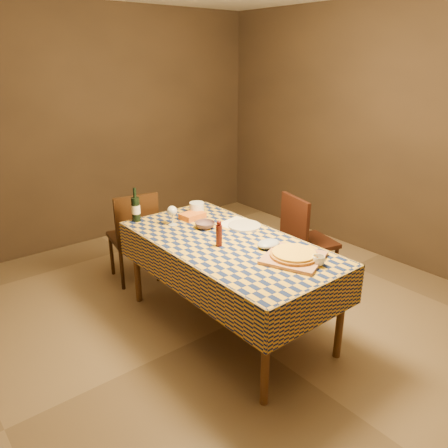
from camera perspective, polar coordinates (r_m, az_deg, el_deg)
The scene contains 16 objects.
room at distance 3.22m, azimuth 0.56°, elevation 7.25°, with size 5.00×5.10×2.70m.
dining_table at distance 3.44m, azimuth 0.53°, elevation -3.45°, with size 0.94×1.84×0.77m.
cutting_board at distance 3.14m, azimuth 9.09°, elevation -4.38°, with size 0.39×0.39×0.02m, color #AC7251.
pizza at distance 3.13m, azimuth 9.12°, elevation -3.91°, with size 0.37×0.37×0.03m.
pepper_mill at distance 3.29m, azimuth -0.66°, elevation -1.33°, with size 0.05×0.05×0.21m.
bowl at distance 3.67m, azimuth -2.49°, elevation -0.13°, with size 0.17×0.17×0.05m, color #59424B.
wine_glass at distance 3.72m, azimuth -6.79°, elevation 1.63°, with size 0.09×0.09×0.17m.
wine_bottle at distance 3.88m, azimuth -11.44°, elevation 1.98°, with size 0.09×0.09×0.30m.
deli_tub at distance 3.99m, azimuth -3.57°, elevation 2.05°, with size 0.13×0.13×0.11m, color silver.
takeout_container at distance 3.89m, azimuth -4.13°, elevation 1.09°, with size 0.21×0.15×0.05m, color orange.
white_plate at distance 3.70m, azimuth 2.68°, elevation -0.22°, with size 0.28×0.28×0.02m, color silver.
tumbler at distance 3.08m, azimuth 12.25°, elevation -4.69°, with size 0.09×0.09×0.07m, color white.
flour_patch at distance 3.78m, azimuth 1.58°, elevation 0.12°, with size 0.29×0.22×0.00m, color white.
flour_bag at distance 3.31m, azimuth 5.84°, elevation -2.57°, with size 0.19×0.14×0.06m, color #9AAAC5.
chair_far at distance 4.32m, azimuth -11.59°, elevation -1.11°, with size 0.49×0.49×0.93m.
chair_right at distance 4.21m, azimuth 10.36°, elevation -1.64°, with size 0.52×0.51×0.93m.
Camera 1 is at (-2.00, -2.41, 2.11)m, focal length 35.00 mm.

